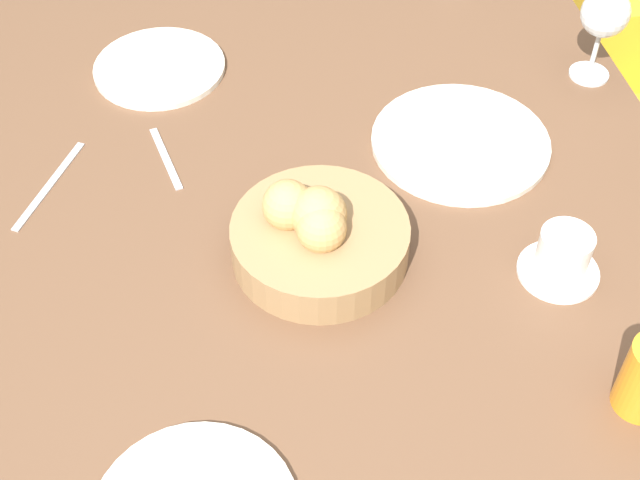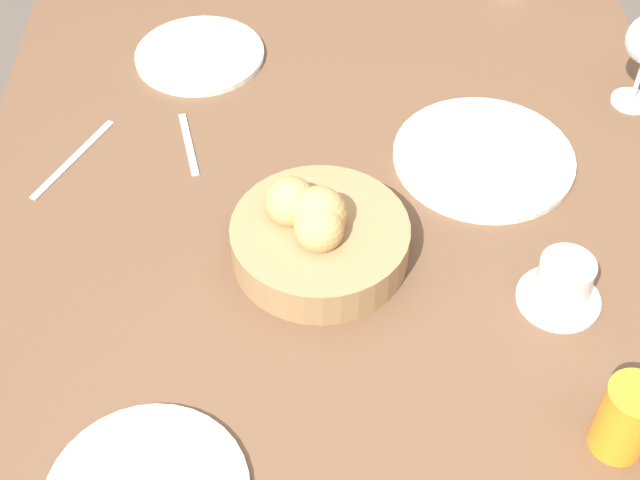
{
  "view_description": "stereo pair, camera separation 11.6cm",
  "coord_description": "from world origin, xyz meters",
  "px_view_note": "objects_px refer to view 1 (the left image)",
  "views": [
    {
      "loc": [
        0.78,
        -0.17,
        1.66
      ],
      "look_at": [
        0.01,
        -0.03,
        0.8
      ],
      "focal_mm": 50.0,
      "sensor_mm": 36.0,
      "label": 1
    },
    {
      "loc": [
        0.8,
        -0.05,
        1.66
      ],
      "look_at": [
        0.01,
        -0.03,
        0.8
      ],
      "focal_mm": 50.0,
      "sensor_mm": 36.0,
      "label": 2
    }
  ],
  "objects_px": {
    "spoon_coffee": "(166,158)",
    "wine_glass": "(605,16)",
    "coffee_cup": "(562,257)",
    "plate_near_left": "(160,67)",
    "bread_basket": "(318,235)",
    "knife_silver": "(50,185)",
    "plate_far_center": "(460,142)"
  },
  "relations": [
    {
      "from": "coffee_cup",
      "to": "spoon_coffee",
      "type": "xyz_separation_m",
      "value": [
        -0.31,
        -0.49,
        -0.03
      ]
    },
    {
      "from": "knife_silver",
      "to": "spoon_coffee",
      "type": "bearing_deg",
      "value": 99.45
    },
    {
      "from": "plate_near_left",
      "to": "plate_far_center",
      "type": "relative_size",
      "value": 0.8
    },
    {
      "from": "wine_glass",
      "to": "knife_silver",
      "type": "xyz_separation_m",
      "value": [
        0.11,
        -0.86,
        -0.11
      ]
    },
    {
      "from": "knife_silver",
      "to": "spoon_coffee",
      "type": "relative_size",
      "value": 1.22
    },
    {
      "from": "knife_silver",
      "to": "spoon_coffee",
      "type": "height_order",
      "value": "same"
    },
    {
      "from": "bread_basket",
      "to": "spoon_coffee",
      "type": "distance_m",
      "value": 0.3
    },
    {
      "from": "spoon_coffee",
      "to": "bread_basket",
      "type": "bearing_deg",
      "value": 39.76
    },
    {
      "from": "plate_far_center",
      "to": "knife_silver",
      "type": "xyz_separation_m",
      "value": [
        -0.02,
        -0.6,
        -0.0
      ]
    },
    {
      "from": "bread_basket",
      "to": "coffee_cup",
      "type": "relative_size",
      "value": 2.19
    },
    {
      "from": "plate_far_center",
      "to": "spoon_coffee",
      "type": "distance_m",
      "value": 0.44
    },
    {
      "from": "wine_glass",
      "to": "spoon_coffee",
      "type": "height_order",
      "value": "wine_glass"
    },
    {
      "from": "wine_glass",
      "to": "knife_silver",
      "type": "height_order",
      "value": "wine_glass"
    },
    {
      "from": "coffee_cup",
      "to": "plate_near_left",
      "type": "bearing_deg",
      "value": -137.34
    },
    {
      "from": "bread_basket",
      "to": "plate_far_center",
      "type": "relative_size",
      "value": 0.88
    },
    {
      "from": "spoon_coffee",
      "to": "wine_glass",
      "type": "bearing_deg",
      "value": 96.69
    },
    {
      "from": "coffee_cup",
      "to": "knife_silver",
      "type": "distance_m",
      "value": 0.72
    },
    {
      "from": "coffee_cup",
      "to": "knife_silver",
      "type": "bearing_deg",
      "value": -113.3
    },
    {
      "from": "bread_basket",
      "to": "wine_glass",
      "type": "bearing_deg",
      "value": 121.38
    },
    {
      "from": "plate_near_left",
      "to": "coffee_cup",
      "type": "height_order",
      "value": "coffee_cup"
    },
    {
      "from": "plate_far_center",
      "to": "coffee_cup",
      "type": "relative_size",
      "value": 2.5
    },
    {
      "from": "coffee_cup",
      "to": "plate_far_center",
      "type": "bearing_deg",
      "value": -168.35
    },
    {
      "from": "plate_near_left",
      "to": "coffee_cup",
      "type": "relative_size",
      "value": 2.0
    },
    {
      "from": "plate_far_center",
      "to": "spoon_coffee",
      "type": "relative_size",
      "value": 1.9
    },
    {
      "from": "plate_near_left",
      "to": "wine_glass",
      "type": "relative_size",
      "value": 1.37
    },
    {
      "from": "plate_far_center",
      "to": "knife_silver",
      "type": "bearing_deg",
      "value": -91.68
    },
    {
      "from": "bread_basket",
      "to": "wine_glass",
      "type": "relative_size",
      "value": 1.5
    },
    {
      "from": "plate_near_left",
      "to": "knife_silver",
      "type": "height_order",
      "value": "plate_near_left"
    },
    {
      "from": "plate_far_center",
      "to": "spoon_coffee",
      "type": "xyz_separation_m",
      "value": [
        -0.05,
        -0.44,
        -0.0
      ]
    },
    {
      "from": "plate_near_left",
      "to": "spoon_coffee",
      "type": "relative_size",
      "value": 1.52
    },
    {
      "from": "bread_basket",
      "to": "wine_glass",
      "type": "height_order",
      "value": "wine_glass"
    },
    {
      "from": "plate_near_left",
      "to": "knife_silver",
      "type": "bearing_deg",
      "value": -34.8
    }
  ]
}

